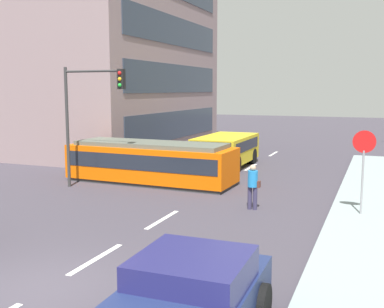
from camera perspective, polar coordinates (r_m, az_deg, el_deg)
The scene contains 12 objects.
ground_plane at distance 19.65m, azimuth 1.44°, elevation -5.03°, with size 120.00×120.00×0.00m, color #3C3842.
sidewalk_curb_right at distance 14.60m, azimuth 21.64°, elevation -9.91°, with size 3.20×36.00×0.14m, color #889899.
lane_stripe_1 at distance 12.77m, azimuth -11.56°, elevation -12.38°, with size 0.16×2.40×0.01m, color silver.
lane_stripe_2 at distance 16.08m, azimuth -3.61°, elevation -7.96°, with size 0.16×2.40×0.01m, color silver.
lane_stripe_3 at distance 26.78m, azimuth 7.17°, elevation -1.60°, with size 0.16×2.40×0.01m, color silver.
lane_stripe_4 at distance 32.56m, azimuth 9.88°, elevation 0.03°, with size 0.16×2.40×0.01m, color silver.
corner_building at distance 36.94m, azimuth -13.53°, elevation 10.79°, with size 16.08×17.25×12.80m.
streetcar_tram at distance 22.22m, azimuth -5.06°, elevation -0.93°, with size 8.11×2.77×1.93m.
city_bus at distance 26.72m, azimuth 4.14°, elevation 0.59°, with size 2.58×5.18×1.76m.
pedestrian_crossing at distance 17.32m, azimuth 7.41°, elevation -3.67°, with size 0.45×0.36×1.67m.
stop_sign at distance 16.88m, azimuth 20.16°, elevation -0.08°, with size 0.76×0.07×2.88m.
traffic_light_mast at distance 20.99m, azimuth -12.49°, elevation 5.95°, with size 3.03×0.33×5.36m.
Camera 1 is at (6.71, -7.94, 4.40)m, focal length 43.84 mm.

